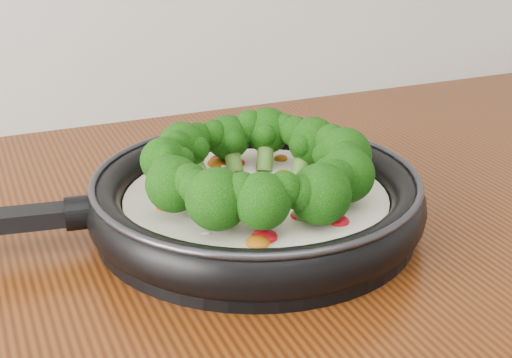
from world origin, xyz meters
name	(u,v)px	position (x,y,z in m)	size (l,w,h in m)	color
skillet	(255,193)	(0.02, 1.12, 0.94)	(0.52, 0.36, 0.09)	black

